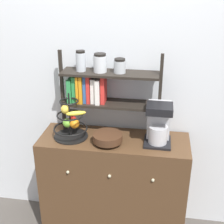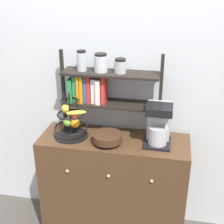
{
  "view_description": "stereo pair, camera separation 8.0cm",
  "coord_description": "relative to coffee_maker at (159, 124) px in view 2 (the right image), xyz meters",
  "views": [
    {
      "loc": [
        0.32,
        -1.87,
        2.05
      ],
      "look_at": [
        -0.01,
        0.2,
        1.12
      ],
      "focal_mm": 50.0,
      "sensor_mm": 36.0,
      "label": 1
    },
    {
      "loc": [
        0.4,
        -1.86,
        2.05
      ],
      "look_at": [
        -0.01,
        0.2,
        1.12
      ],
      "focal_mm": 50.0,
      "sensor_mm": 36.0,
      "label": 2
    }
  ],
  "objects": [
    {
      "name": "fruit_stand",
      "position": [
        -0.67,
        -0.01,
        -0.03
      ],
      "size": [
        0.26,
        0.26,
        0.36
      ],
      "color": "black",
      "rests_on": "sideboard"
    },
    {
      "name": "shelf_hutch",
      "position": [
        -0.47,
        0.11,
        0.24
      ],
      "size": [
        0.78,
        0.2,
        0.65
      ],
      "color": "black",
      "rests_on": "sideboard"
    },
    {
      "name": "wooden_bowl",
      "position": [
        -0.37,
        -0.08,
        -0.11
      ],
      "size": [
        0.22,
        0.22,
        0.08
      ],
      "color": "#422819",
      "rests_on": "sideboard"
    },
    {
      "name": "coffee_maker",
      "position": [
        0.0,
        0.0,
        0.0
      ],
      "size": [
        0.2,
        0.21,
        0.31
      ],
      "color": "black",
      "rests_on": "sideboard"
    },
    {
      "name": "wall_back",
      "position": [
        -0.33,
        0.24,
        0.26
      ],
      "size": [
        7.0,
        0.05,
        2.6
      ],
      "primitive_type": "cube",
      "color": "silver",
      "rests_on": "ground_plane"
    },
    {
      "name": "sideboard",
      "position": [
        -0.33,
        -0.01,
        -0.6
      ],
      "size": [
        1.15,
        0.42,
        0.89
      ],
      "color": "#4C331E",
      "rests_on": "ground_plane"
    }
  ]
}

